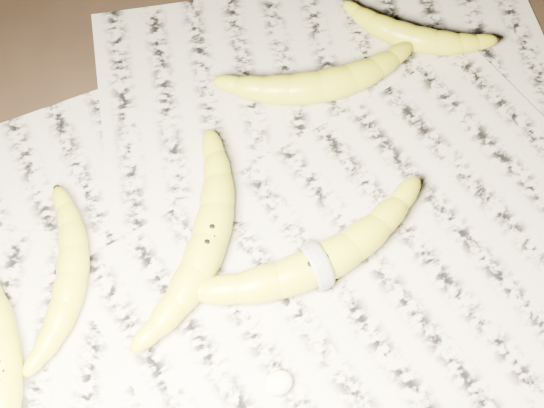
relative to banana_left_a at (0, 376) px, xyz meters
name	(u,v)px	position (x,y,z in m)	size (l,w,h in m)	color
ground	(274,268)	(0.29, 0.01, -0.03)	(3.00, 3.00, 0.00)	black
newspaper_patch	(235,271)	(0.25, 0.02, -0.02)	(0.90, 0.70, 0.01)	#A19D8A
banana_left_a	(0,376)	(0.00, 0.00, 0.00)	(0.23, 0.07, 0.04)	gold
banana_left_b	(71,276)	(0.09, 0.07, 0.00)	(0.17, 0.05, 0.03)	gold
banana_center	(208,240)	(0.23, 0.06, 0.00)	(0.22, 0.07, 0.04)	gold
banana_taped	(316,265)	(0.32, -0.01, 0.00)	(0.25, 0.07, 0.04)	gold
banana_upper_a	(321,84)	(0.42, 0.19, 0.00)	(0.20, 0.06, 0.04)	gold
banana_upper_b	(414,36)	(0.55, 0.22, 0.00)	(0.16, 0.05, 0.03)	gold
measuring_tape	(316,265)	(0.32, -0.01, 0.00)	(0.05, 0.05, 0.00)	white
flesh_chunk_c	(278,382)	(0.24, -0.10, -0.01)	(0.03, 0.02, 0.02)	beige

